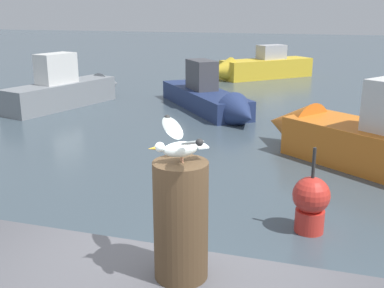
{
  "coord_description": "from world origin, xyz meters",
  "views": [
    {
      "loc": [
        1.0,
        -3.03,
        3.27
      ],
      "look_at": [
        0.11,
        -0.12,
        2.38
      ],
      "focal_mm": 43.74,
      "sensor_mm": 36.0,
      "label": 1
    }
  ],
  "objects_px": {
    "channel_buoy": "(311,202)",
    "boat_orange": "(376,141)",
    "seagull": "(180,143)",
    "boat_grey": "(69,89)",
    "boat_navy": "(211,99)",
    "mooring_post": "(181,221)",
    "boat_yellow": "(258,68)"
  },
  "relations": [
    {
      "from": "boat_orange",
      "to": "channel_buoy",
      "type": "xyz_separation_m",
      "value": [
        -1.12,
        -3.39,
        -0.12
      ]
    },
    {
      "from": "boat_navy",
      "to": "mooring_post",
      "type": "bearing_deg",
      "value": -76.22
    },
    {
      "from": "seagull",
      "to": "boat_yellow",
      "type": "xyz_separation_m",
      "value": [
        -2.69,
        19.68,
        -1.93
      ]
    },
    {
      "from": "mooring_post",
      "to": "seagull",
      "type": "relative_size",
      "value": 1.34
    },
    {
      "from": "seagull",
      "to": "boat_orange",
      "type": "distance_m",
      "value": 7.86
    },
    {
      "from": "mooring_post",
      "to": "boat_yellow",
      "type": "xyz_separation_m",
      "value": [
        -2.7,
        19.68,
        -1.4
      ]
    },
    {
      "from": "mooring_post",
      "to": "boat_orange",
      "type": "distance_m",
      "value": 7.75
    },
    {
      "from": "boat_yellow",
      "to": "boat_orange",
      "type": "distance_m",
      "value": 13.07
    },
    {
      "from": "boat_orange",
      "to": "channel_buoy",
      "type": "height_order",
      "value": "boat_orange"
    },
    {
      "from": "boat_navy",
      "to": "boat_yellow",
      "type": "height_order",
      "value": "boat_navy"
    },
    {
      "from": "boat_yellow",
      "to": "boat_grey",
      "type": "xyz_separation_m",
      "value": [
        -5.16,
        -8.29,
        0.05
      ]
    },
    {
      "from": "seagull",
      "to": "boat_grey",
      "type": "distance_m",
      "value": 13.96
    },
    {
      "from": "seagull",
      "to": "boat_grey",
      "type": "relative_size",
      "value": 0.12
    },
    {
      "from": "boat_yellow",
      "to": "boat_navy",
      "type": "bearing_deg",
      "value": -91.42
    },
    {
      "from": "boat_yellow",
      "to": "seagull",
      "type": "bearing_deg",
      "value": -82.2
    },
    {
      "from": "channel_buoy",
      "to": "boat_navy",
      "type": "bearing_deg",
      "value": 114.8
    },
    {
      "from": "seagull",
      "to": "boat_yellow",
      "type": "height_order",
      "value": "seagull"
    },
    {
      "from": "mooring_post",
      "to": "boat_navy",
      "type": "distance_m",
      "value": 12.24
    },
    {
      "from": "channel_buoy",
      "to": "boat_orange",
      "type": "bearing_deg",
      "value": 71.75
    },
    {
      "from": "seagull",
      "to": "channel_buoy",
      "type": "distance_m",
      "value": 4.54
    },
    {
      "from": "seagull",
      "to": "boat_orange",
      "type": "relative_size",
      "value": 0.1
    },
    {
      "from": "boat_grey",
      "to": "boat_orange",
      "type": "bearing_deg",
      "value": -22.34
    },
    {
      "from": "boat_navy",
      "to": "boat_grey",
      "type": "bearing_deg",
      "value": -175.31
    },
    {
      "from": "boat_grey",
      "to": "boat_orange",
      "type": "distance_m",
      "value": 10.46
    },
    {
      "from": "seagull",
      "to": "mooring_post",
      "type": "bearing_deg",
      "value": 36.31
    },
    {
      "from": "seagull",
      "to": "boat_orange",
      "type": "height_order",
      "value": "seagull"
    },
    {
      "from": "boat_navy",
      "to": "boat_yellow",
      "type": "relative_size",
      "value": 1.1
    },
    {
      "from": "seagull",
      "to": "boat_yellow",
      "type": "bearing_deg",
      "value": 97.8
    },
    {
      "from": "boat_grey",
      "to": "channel_buoy",
      "type": "distance_m",
      "value": 11.29
    },
    {
      "from": "boat_grey",
      "to": "channel_buoy",
      "type": "height_order",
      "value": "boat_grey"
    },
    {
      "from": "boat_orange",
      "to": "channel_buoy",
      "type": "bearing_deg",
      "value": -108.25
    },
    {
      "from": "boat_grey",
      "to": "boat_orange",
      "type": "height_order",
      "value": "boat_orange"
    }
  ]
}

